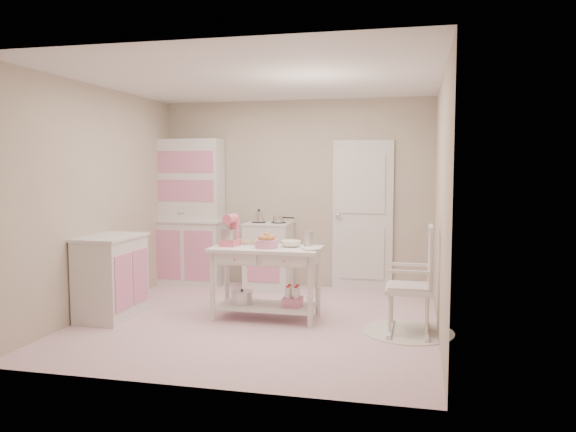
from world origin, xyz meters
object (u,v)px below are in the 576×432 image
object	(u,v)px
stove	(269,256)
stand_mixer	(230,231)
base_cabinet	(111,277)
rocking_chair	(409,279)
work_table	(266,283)
hutch	(188,212)
bread_basket	(267,244)

from	to	relation	value
stove	stand_mixer	world-z (taller)	stand_mixer
base_cabinet	rocking_chair	xyz separation A→B (m)	(3.24, 0.17, 0.09)
stove	stand_mixer	xyz separation A→B (m)	(-0.05, -1.49, 0.51)
rocking_chair	work_table	distance (m)	1.56
hutch	stove	size ratio (longest dim) A/B	2.26
hutch	rocking_chair	distance (m)	3.60
base_cabinet	bread_basket	xyz separation A→B (m)	(1.71, 0.29, 0.39)
stove	base_cabinet	distance (m)	2.27
work_table	rocking_chair	bearing A→B (deg)	-6.38
rocking_chair	work_table	bearing A→B (deg)	174.22
work_table	bread_basket	size ratio (longest dim) A/B	4.80
rocking_chair	bread_basket	world-z (taller)	rocking_chair
hutch	work_table	xyz separation A→B (m)	(1.57, -1.56, -0.64)
hutch	rocking_chair	world-z (taller)	hutch
stove	work_table	xyz separation A→B (m)	(0.37, -1.51, -0.06)
stand_mixer	bread_basket	xyz separation A→B (m)	(0.44, -0.07, -0.12)
base_cabinet	stand_mixer	bearing A→B (deg)	15.93
work_table	bread_basket	distance (m)	0.45
stand_mixer	bread_basket	distance (m)	0.46
stove	bread_basket	bearing A→B (deg)	-75.86
base_cabinet	work_table	xyz separation A→B (m)	(1.69, 0.34, -0.06)
rocking_chair	stand_mixer	bearing A→B (deg)	175.00
stove	rocking_chair	bearing A→B (deg)	-41.20
stove	stand_mixer	bearing A→B (deg)	-91.86
base_cabinet	bread_basket	bearing A→B (deg)	9.72
base_cabinet	rocking_chair	bearing A→B (deg)	3.01
hutch	bread_basket	bearing A→B (deg)	-45.24
hutch	base_cabinet	distance (m)	1.99
rocking_chair	bread_basket	distance (m)	1.56
base_cabinet	work_table	size ratio (longest dim) A/B	0.77
bread_basket	hutch	bearing A→B (deg)	134.76
hutch	bread_basket	xyz separation A→B (m)	(1.59, -1.61, -0.19)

